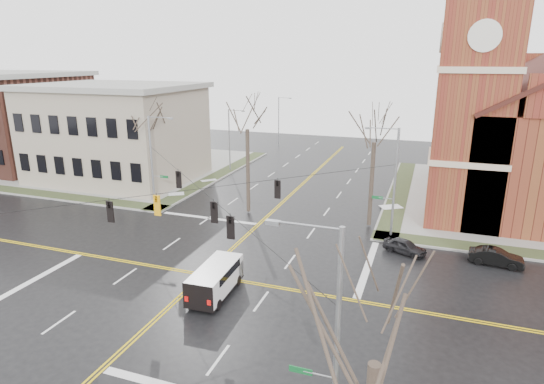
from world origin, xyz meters
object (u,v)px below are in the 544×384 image
(signal_pole_se, at_px, (332,338))
(tree_ne, at_px, (374,137))
(streetlight_north_b, at_px, (279,119))
(tree_nw_far, at_px, (147,124))
(streetlight_north_a, at_px, (230,138))
(tree_se, at_px, (376,350))
(parked_car_a, at_px, (405,246))
(parked_car_b, at_px, (496,257))
(tree_nw_near, at_px, (247,124))
(signal_pole_ne, at_px, (393,179))
(signal_pole_nw, at_px, (153,159))
(cargo_van, at_px, (217,277))

(signal_pole_se, xyz_separation_m, tree_ne, (-1.90, 24.87, 3.08))
(streetlight_north_b, distance_m, tree_nw_far, 34.75)
(streetlight_north_a, relative_size, tree_se, 0.82)
(parked_car_a, xyz_separation_m, parked_car_b, (6.35, 0.04, 0.05))
(parked_car_b, height_order, tree_nw_near, tree_nw_near)
(signal_pole_ne, height_order, tree_ne, tree_ne)
(streetlight_north_b, height_order, tree_nw_near, tree_nw_near)
(streetlight_north_a, xyz_separation_m, streetlight_north_b, (0.00, 20.00, 0.00))
(signal_pole_nw, xyz_separation_m, streetlight_north_a, (0.67, 16.50, -0.48))
(parked_car_b, bearing_deg, signal_pole_se, 164.31)
(signal_pole_nw, bearing_deg, cargo_van, -45.35)
(streetlight_north_b, relative_size, tree_se, 0.82)
(tree_nw_far, bearing_deg, signal_pole_nw, -47.65)
(streetlight_north_b, bearing_deg, tree_nw_far, -94.16)
(streetlight_north_a, height_order, cargo_van, streetlight_north_a)
(signal_pole_nw, relative_size, cargo_van, 1.78)
(signal_pole_se, xyz_separation_m, tree_nw_near, (-13.42, 24.73, 3.67))
(cargo_van, relative_size, parked_car_b, 1.36)
(signal_pole_ne, bearing_deg, cargo_van, -124.69)
(streetlight_north_a, bearing_deg, parked_car_a, -39.85)
(cargo_van, xyz_separation_m, tree_nw_near, (-4.09, 15.21, 7.50))
(signal_pole_se, relative_size, streetlight_north_a, 1.12)
(signal_pole_se, distance_m, streetlight_north_b, 63.43)
(cargo_van, bearing_deg, tree_nw_far, 132.25)
(tree_ne, xyz_separation_m, tree_se, (3.68, -28.12, -0.95))
(signal_pole_se, height_order, cargo_van, signal_pole_se)
(signal_pole_ne, xyz_separation_m, streetlight_north_b, (-21.97, 36.50, -0.48))
(parked_car_a, bearing_deg, signal_pole_se, -161.67)
(signal_pole_nw, bearing_deg, tree_nw_near, 10.64)
(streetlight_north_b, relative_size, parked_car_b, 2.16)
(signal_pole_se, height_order, tree_ne, tree_ne)
(cargo_van, xyz_separation_m, parked_car_a, (10.82, 10.39, -0.56))
(signal_pole_nw, height_order, streetlight_north_a, signal_pole_nw)
(signal_pole_ne, bearing_deg, parked_car_a, -64.19)
(signal_pole_ne, bearing_deg, streetlight_north_b, 121.05)
(signal_pole_ne, height_order, tree_nw_far, tree_nw_far)
(tree_nw_far, relative_size, tree_nw_near, 0.93)
(tree_nw_far, bearing_deg, tree_se, -47.11)
(streetlight_north_a, bearing_deg, signal_pole_ne, -36.90)
(streetlight_north_b, relative_size, parked_car_a, 2.44)
(signal_pole_nw, xyz_separation_m, signal_pole_se, (22.64, -23.00, 0.00))
(parked_car_b, xyz_separation_m, tree_ne, (-9.74, 4.92, 7.42))
(signal_pole_ne, height_order, parked_car_b, signal_pole_ne)
(signal_pole_nw, xyz_separation_m, tree_se, (24.42, -26.25, 2.13))
(signal_pole_ne, distance_m, cargo_van, 16.83)
(parked_car_a, relative_size, tree_se, 0.34)
(streetlight_north_a, xyz_separation_m, tree_ne, (20.08, -14.63, 3.56))
(signal_pole_nw, distance_m, cargo_van, 19.33)
(signal_pole_ne, xyz_separation_m, streetlight_north_a, (-21.97, 16.50, -0.48))
(cargo_van, distance_m, parked_car_b, 20.10)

